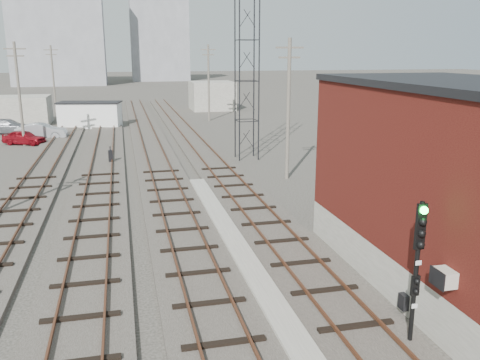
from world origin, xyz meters
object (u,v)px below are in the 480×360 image
object	(u,v)px
signal_mast	(417,263)
car_red	(24,137)
car_silver	(42,131)
site_trailer	(90,115)
switch_stand	(111,156)
car_grey	(8,126)

from	to	relation	value
signal_mast	car_red	world-z (taller)	signal_mast
signal_mast	car_silver	size ratio (longest dim) A/B	0.92
site_trailer	car_red	size ratio (longest dim) A/B	1.88
site_trailer	switch_stand	bearing A→B (deg)	-72.03
car_silver	car_grey	bearing A→B (deg)	43.78
car_red	car_silver	size ratio (longest dim) A/B	0.82
switch_stand	car_silver	bearing A→B (deg)	106.15
signal_mast	car_silver	distance (m)	42.77
switch_stand	car_silver	world-z (taller)	car_silver
signal_mast	car_silver	world-z (taller)	signal_mast
car_red	site_trailer	bearing A→B (deg)	-5.09
signal_mast	car_grey	bearing A→B (deg)	113.21
signal_mast	car_silver	xyz separation A→B (m)	(-15.14, 39.96, -1.80)
car_grey	switch_stand	bearing A→B (deg)	-140.38
signal_mast	car_grey	size ratio (longest dim) A/B	0.84
signal_mast	car_red	distance (m)	40.60
car_grey	site_trailer	bearing A→B (deg)	-63.42
car_red	car_grey	world-z (taller)	car_grey
site_trailer	signal_mast	bearing A→B (deg)	-65.66
switch_stand	car_grey	world-z (taller)	car_grey
signal_mast	switch_stand	xyz separation A→B (m)	(-8.57, 26.81, -1.97)
site_trailer	car_silver	bearing A→B (deg)	-109.53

